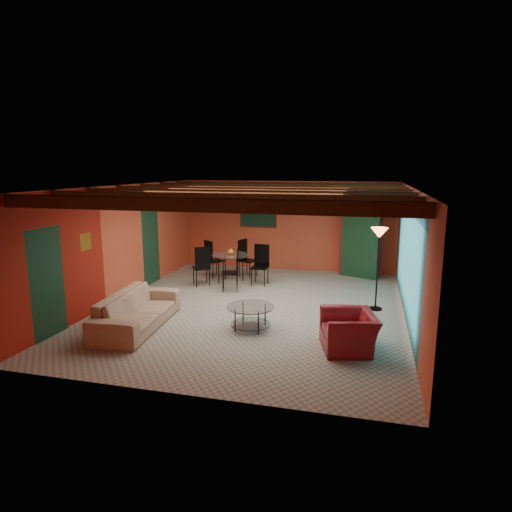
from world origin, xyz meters
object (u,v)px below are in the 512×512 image
(dining_table, at_px, (231,263))
(potted_plant, at_px, (362,202))
(coffee_table, at_px, (250,317))
(sofa, at_px, (137,310))
(floor_lamp, at_px, (377,269))
(armoire, at_px, (360,244))
(vase, at_px, (231,240))
(armchair, at_px, (349,331))

(dining_table, distance_m, potted_plant, 4.09)
(coffee_table, bearing_deg, sofa, -168.28)
(floor_lamp, xyz_separation_m, potted_plant, (-0.45, 3.13, 1.20))
(coffee_table, relative_size, armoire, 0.49)
(vase, bearing_deg, sofa, -101.12)
(dining_table, xyz_separation_m, armoire, (3.37, 1.69, 0.39))
(armchair, bearing_deg, sofa, -105.77)
(floor_lamp, relative_size, vase, 10.07)
(coffee_table, xyz_separation_m, floor_lamp, (2.38, 1.87, 0.68))
(potted_plant, relative_size, vase, 2.74)
(sofa, height_order, potted_plant, potted_plant)
(dining_table, distance_m, vase, 0.63)
(armoire, bearing_deg, potted_plant, 0.00)
(potted_plant, bearing_deg, sofa, -127.01)
(dining_table, bearing_deg, vase, 0.00)
(dining_table, bearing_deg, armchair, -48.89)
(coffee_table, bearing_deg, potted_plant, 68.92)
(dining_table, bearing_deg, coffee_table, -66.40)
(sofa, xyz_separation_m, coffee_table, (2.18, 0.45, -0.11))
(dining_table, relative_size, vase, 11.40)
(potted_plant, bearing_deg, vase, -153.33)
(coffee_table, bearing_deg, floor_lamp, 38.12)
(sofa, distance_m, floor_lamp, 5.15)
(armchair, xyz_separation_m, potted_plant, (0.02, 5.53, 1.80))
(floor_lamp, height_order, vase, floor_lamp)
(dining_table, xyz_separation_m, vase, (0.00, 0.00, 0.63))
(armchair, distance_m, floor_lamp, 2.51)
(sofa, relative_size, dining_table, 1.15)
(coffee_table, height_order, floor_lamp, floor_lamp)
(coffee_table, height_order, dining_table, dining_table)
(vase, bearing_deg, potted_plant, 26.67)
(floor_lamp, bearing_deg, armchair, -101.22)
(dining_table, height_order, armoire, armoire)
(armchair, xyz_separation_m, coffee_table, (-1.90, 0.53, -0.09))
(dining_table, bearing_deg, potted_plant, 26.67)
(armchair, bearing_deg, armoire, 165.05)
(armchair, bearing_deg, dining_table, -153.58)
(coffee_table, bearing_deg, armoire, 68.92)
(sofa, distance_m, armchair, 4.09)
(armoire, height_order, potted_plant, potted_plant)
(vase, bearing_deg, floor_lamp, -20.65)
(coffee_table, height_order, potted_plant, potted_plant)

